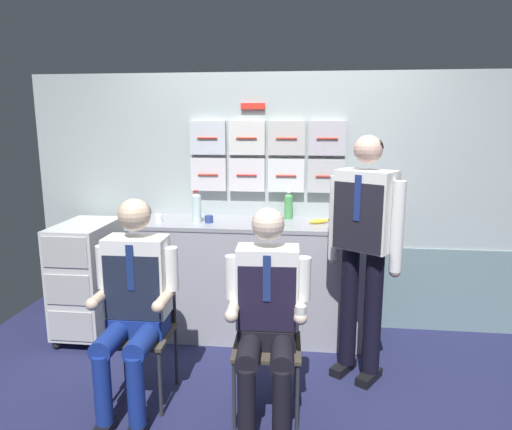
# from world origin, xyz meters

# --- Properties ---
(ground) EXTENTS (4.80, 4.80, 0.04)m
(ground) POSITION_xyz_m (0.00, 0.00, -0.02)
(ground) COLOR #1E2145
(galley_bulkhead) EXTENTS (4.20, 0.14, 2.15)m
(galley_bulkhead) POSITION_xyz_m (-0.01, 1.37, 1.06)
(galley_bulkhead) COLOR #A5B1B2
(galley_bulkhead) RESTS_ON ground
(galley_counter) EXTENTS (1.87, 0.53, 0.96)m
(galley_counter) POSITION_xyz_m (-0.15, 1.09, 0.48)
(galley_counter) COLOR #9B9BA5
(galley_counter) RESTS_ON ground
(service_trolley) EXTENTS (0.40, 0.65, 0.95)m
(service_trolley) POSITION_xyz_m (-1.51, 0.92, 0.51)
(service_trolley) COLOR black
(service_trolley) RESTS_ON ground
(folding_chair_left) EXTENTS (0.41, 0.41, 0.85)m
(folding_chair_left) POSITION_xyz_m (-0.77, 0.19, 0.52)
(folding_chair_left) COLOR #2D2D33
(folding_chair_left) RESTS_ON ground
(crew_member_left) EXTENTS (0.52, 0.63, 1.30)m
(crew_member_left) POSITION_xyz_m (-0.76, 0.03, 0.72)
(crew_member_left) COLOR black
(crew_member_left) RESTS_ON ground
(folding_chair_right) EXTENTS (0.42, 0.42, 0.85)m
(folding_chair_right) POSITION_xyz_m (0.05, 0.13, 0.52)
(folding_chair_right) COLOR #2D2D33
(folding_chair_right) RESTS_ON ground
(crew_member_right) EXTENTS (0.50, 0.62, 1.27)m
(crew_member_right) POSITION_xyz_m (0.05, -0.03, 0.70)
(crew_member_right) COLOR black
(crew_member_right) RESTS_ON ground
(crew_member_standing) EXTENTS (0.46, 0.40, 1.67)m
(crew_member_standing) POSITION_xyz_m (0.65, 0.54, 0.99)
(crew_member_standing) COLOR black
(crew_member_standing) RESTS_ON ground
(water_bottle_blue_cap) EXTENTS (0.07, 0.07, 0.23)m
(water_bottle_blue_cap) POSITION_xyz_m (0.11, 1.27, 1.07)
(water_bottle_blue_cap) COLOR #479950
(water_bottle_blue_cap) RESTS_ON galley_counter
(water_bottle_clear) EXTENTS (0.07, 0.07, 0.26)m
(water_bottle_clear) POSITION_xyz_m (-0.61, 1.03, 1.08)
(water_bottle_clear) COLOR silver
(water_bottle_clear) RESTS_ON galley_counter
(paper_cup_blue) EXTENTS (0.06, 0.06, 0.06)m
(paper_cup_blue) POSITION_xyz_m (-0.92, 1.00, 0.99)
(paper_cup_blue) COLOR white
(paper_cup_blue) RESTS_ON galley_counter
(coffee_cup_white) EXTENTS (0.07, 0.07, 0.06)m
(coffee_cup_white) POSITION_xyz_m (-0.51, 1.03, 0.99)
(coffee_cup_white) COLOR navy
(coffee_cup_white) RESTS_ON galley_counter
(espresso_cup_small) EXTENTS (0.06, 0.06, 0.06)m
(espresso_cup_small) POSITION_xyz_m (0.03, 1.02, 0.99)
(espresso_cup_small) COLOR navy
(espresso_cup_small) RESTS_ON galley_counter
(snack_banana) EXTENTS (0.17, 0.10, 0.04)m
(snack_banana) POSITION_xyz_m (0.36, 1.10, 0.98)
(snack_banana) COLOR yellow
(snack_banana) RESTS_ON galley_counter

